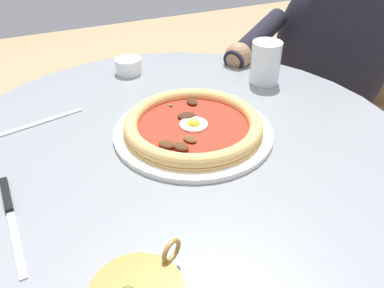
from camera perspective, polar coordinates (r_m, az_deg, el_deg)
dining_table at (r=0.86m, az=-1.87°, el=-9.58°), size 0.89×0.89×0.74m
pizza_on_plate at (r=0.76m, az=0.17°, el=2.46°), size 0.30×0.30×0.04m
water_glass at (r=0.97m, az=10.31°, el=10.92°), size 0.07×0.07×0.10m
steak_knife at (r=0.66m, az=-24.39°, el=-8.26°), size 0.02×0.21×0.01m
ramekin_capers at (r=1.02m, az=-8.97°, el=10.92°), size 0.06×0.06×0.04m
fork_utensil at (r=0.86m, az=-20.94°, el=2.74°), size 0.18×0.05×0.00m
diner_person at (r=1.38m, az=17.18°, el=4.21°), size 0.57×0.43×1.13m
cafe_chair_diner at (r=1.48m, az=19.82°, el=7.59°), size 0.52×0.52×0.89m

